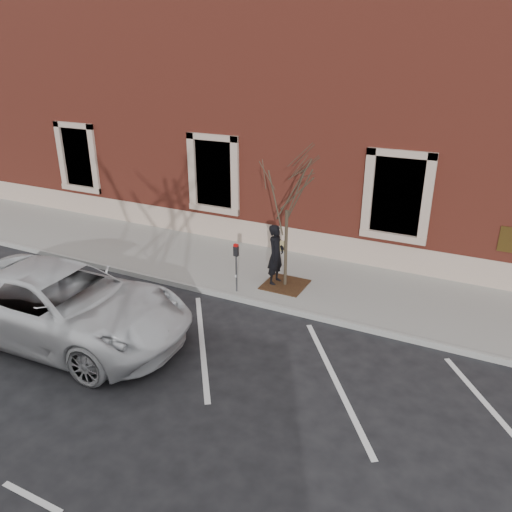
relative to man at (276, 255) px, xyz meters
The scene contains 10 objects.
ground 1.55m from the man, 107.51° to the right, with size 120.00×120.00×0.00m, color #28282B.
sidewalk_near 1.18m from the man, 119.31° to the left, with size 40.00×3.50×0.15m, color gray.
curb_near 1.54m from the man, 106.81° to the right, with size 40.00×0.12×0.15m, color #9E9E99.
parking_stripes 3.49m from the man, 96.08° to the right, with size 28.00×4.40×0.01m, color silver, non-canonical shape.
building_civic 7.27m from the man, 93.06° to the left, with size 40.00×8.62×8.00m.
man is the anchor object (origin of this frame).
parking_meter 1.19m from the man, 128.11° to the right, with size 0.12×0.10×1.37m.
tree_grate 0.89m from the man, ahead, with size 1.14×1.14×0.03m, color #442D16.
sapling 1.93m from the man, ahead, with size 2.37×2.37×3.95m.
white_truck 5.59m from the man, 126.45° to the right, with size 2.80×6.07×1.69m, color silver.
Camera 1 is at (5.48, -10.43, 6.27)m, focal length 35.00 mm.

